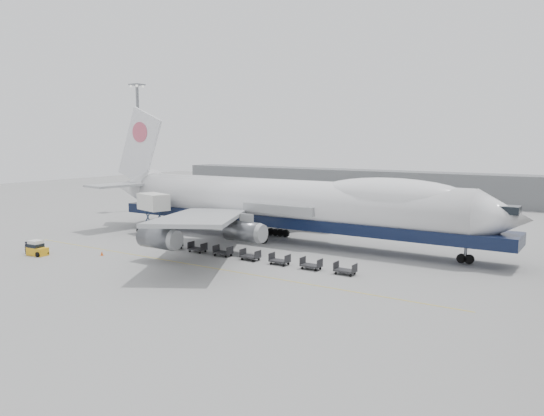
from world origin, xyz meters
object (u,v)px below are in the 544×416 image
Objects in this scene: catering_truck at (154,212)px; baggage_tug at (37,249)px; ground_worker at (27,248)px; airliner at (289,203)px.

catering_truck reaches higher than baggage_tug.
airliner is at bearing -39.89° from ground_worker.
catering_truck is at bearing -164.23° from airliner.
baggage_tug is (-1.35, -18.98, -2.63)m from catering_truck.
baggage_tug is 1.90m from ground_worker.
catering_truck reaches higher than ground_worker.
airliner reaches higher than baggage_tug.
airliner reaches higher than catering_truck.
ground_worker is (-23.95, -25.02, -4.83)m from airliner.
airliner is at bearing 42.24° from baggage_tug.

